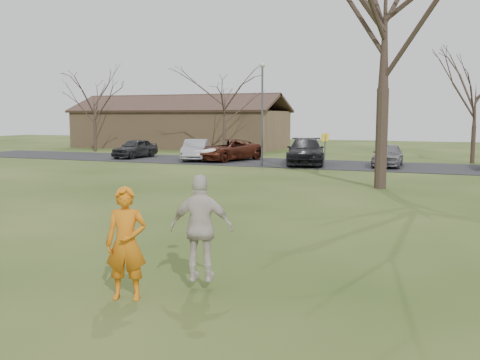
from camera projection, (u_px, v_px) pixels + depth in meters
name	position (u px, v px, depth m)	size (l,w,h in m)	color
ground	(157.00, 288.00, 9.51)	(120.00, 120.00, 0.00)	#1E380F
parking_strip	(368.00, 166.00, 32.53)	(62.00, 6.50, 0.04)	black
player_defender	(126.00, 243.00, 8.84)	(0.69, 0.46, 1.90)	#C86910
car_0	(135.00, 148.00, 38.55)	(1.62, 4.02, 1.37)	black
car_1	(196.00, 150.00, 36.39)	(1.51, 4.33, 1.43)	#949399
car_2	(228.00, 150.00, 36.11)	(2.39, 5.19, 1.44)	#4C1E11
car_3	(305.00, 151.00, 33.32)	(2.26, 5.55, 1.61)	black
car_4	(388.00, 155.00, 31.87)	(1.63, 4.05, 1.38)	slate
catching_play	(201.00, 228.00, 9.26)	(1.19, 0.75, 2.33)	beige
building	(180.00, 128.00, 51.68)	(20.60, 8.50, 5.14)	#8C6D4C
lamp_post	(262.00, 101.00, 31.97)	(0.34, 0.34, 6.27)	#47474C
sign_yellow	(325.00, 144.00, 30.33)	(0.35, 0.35, 2.08)	#47474C
big_tree	(385.00, 19.00, 21.74)	(9.00, 9.00, 14.00)	#352821
small_tree_row	(448.00, 103.00, 35.10)	(55.00, 5.90, 8.50)	#352821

